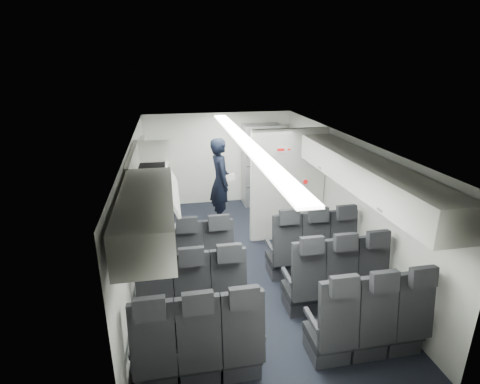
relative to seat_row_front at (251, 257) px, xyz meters
name	(u,v)px	position (x,y,z in m)	size (l,w,h in m)	color
cabin_shell	(245,202)	(0.00, 0.53, 0.72)	(3.41, 6.01, 2.16)	black
seat_row_front	(251,257)	(0.00, 0.00, 0.00)	(3.33, 0.56, 1.24)	black
seat_row_mid	(266,291)	(0.00, -0.90, 0.00)	(3.33, 0.56, 1.24)	black
seat_row_rear	(287,337)	(0.00, -1.80, 0.00)	(3.33, 0.56, 1.24)	black
overhead_bin_left_rear	(147,214)	(-1.40, -1.47, 1.46)	(0.53, 1.80, 0.40)	silver
overhead_bin_left_front_open	(150,175)	(-1.44, 0.28, 1.33)	(0.64, 1.70, 0.72)	#9E9E93
overhead_bin_right_rear	(403,195)	(1.40, -1.47, 1.46)	(0.53, 1.80, 0.40)	silver
overhead_bin_right_front	(336,157)	(1.40, 0.28, 1.46)	(0.53, 1.70, 0.40)	silver
bulkhead_partition	(287,185)	(0.98, 1.33, 0.67)	(1.40, 0.15, 2.13)	silver
galley_unit	(261,165)	(0.95, 3.25, 0.55)	(0.85, 0.52, 1.90)	#939399
boarding_door	(146,187)	(-1.64, 2.09, 0.55)	(0.12, 1.27, 1.86)	silver
flight_attendant	(220,182)	(-0.15, 2.30, 0.51)	(0.66, 0.44, 1.82)	black
carry_on_bag	(153,172)	(-1.40, 0.23, 1.39)	(0.36, 0.25, 0.21)	black
papers	(230,178)	(0.04, 2.25, 0.59)	(0.21, 0.02, 0.15)	white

